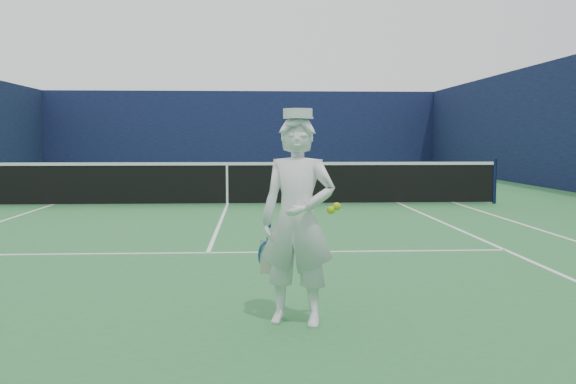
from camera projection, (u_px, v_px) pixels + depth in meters
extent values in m
plane|color=#2A6F36|center=(227.00, 205.00, 15.06)|extent=(80.00, 80.00, 0.00)
cube|color=white|center=(239.00, 176.00, 26.89)|extent=(11.03, 0.06, 0.01)
cube|color=white|center=(457.00, 204.00, 15.35)|extent=(0.06, 23.83, 0.01)
cube|color=white|center=(49.00, 206.00, 14.84)|extent=(0.06, 23.77, 0.01)
cube|color=white|center=(400.00, 204.00, 15.28)|extent=(0.06, 23.77, 0.01)
cube|color=white|center=(235.00, 185.00, 21.43)|extent=(8.23, 0.06, 0.01)
cube|color=white|center=(208.00, 253.00, 8.69)|extent=(8.23, 0.06, 0.01)
cube|color=white|center=(227.00, 205.00, 15.06)|extent=(0.06, 12.80, 0.01)
cube|color=white|center=(239.00, 176.00, 26.74)|extent=(0.06, 0.30, 0.01)
cube|color=#0E1435|center=(241.00, 130.00, 32.81)|extent=(20.12, 0.12, 4.00)
cylinder|color=#141E4C|center=(495.00, 181.00, 15.36)|extent=(0.09, 0.09, 1.07)
cube|color=black|center=(227.00, 184.00, 15.02)|extent=(12.79, 0.02, 0.92)
cube|color=white|center=(227.00, 164.00, 14.98)|extent=(12.79, 0.04, 0.07)
cube|color=white|center=(227.00, 185.00, 15.02)|extent=(0.05, 0.03, 0.94)
imported|color=white|center=(298.00, 221.00, 5.32)|extent=(0.73, 0.59, 1.73)
cylinder|color=white|center=(298.00, 114.00, 5.24)|extent=(0.24, 0.24, 0.08)
cube|color=white|center=(302.00, 118.00, 5.37)|extent=(0.20, 0.15, 0.02)
cylinder|color=navy|center=(268.00, 216.00, 5.46)|extent=(0.06, 0.10, 0.22)
cube|color=#1C529C|center=(268.00, 235.00, 5.53)|extent=(0.03, 0.03, 0.14)
torus|color=#1C529C|center=(272.00, 258.00, 5.61)|extent=(0.31, 0.19, 0.29)
cube|color=beige|center=(272.00, 258.00, 5.61)|extent=(0.21, 0.07, 0.30)
sphere|color=#B4CD17|center=(331.00, 210.00, 5.34)|extent=(0.07, 0.07, 0.07)
sphere|color=#B4CD17|center=(337.00, 206.00, 5.34)|extent=(0.07, 0.07, 0.07)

